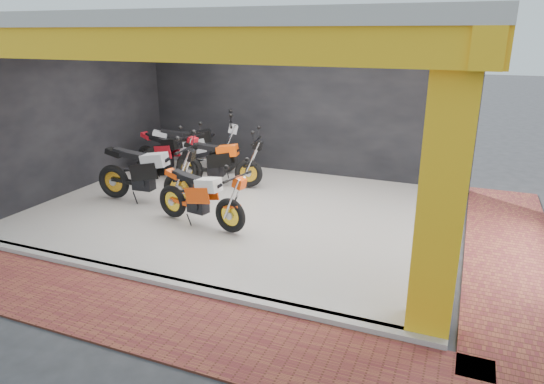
{
  "coord_description": "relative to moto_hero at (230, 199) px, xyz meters",
  "views": [
    {
      "loc": [
        3.93,
        -6.13,
        3.44
      ],
      "look_at": [
        1.01,
        0.97,
        0.9
      ],
      "focal_mm": 32.0,
      "sensor_mm": 36.0,
      "label": 1
    }
  ],
  "objects": [
    {
      "name": "moto_row_d",
      "position": [
        -1.85,
        3.27,
        0.11
      ],
      "size": [
        2.57,
        1.93,
        1.49
      ],
      "primitive_type": null,
      "rotation": [
        0.0,
        0.0,
        0.49
      ],
      "color": "#9DA0A5",
      "rests_on": "showroom_floor"
    },
    {
      "name": "floor_kerb",
      "position": [
        -0.29,
        -1.84,
        -0.68
      ],
      "size": [
        8.0,
        0.2,
        0.1
      ],
      "primitive_type": "cube",
      "color": "silver",
      "rests_on": "ground"
    },
    {
      "name": "ground",
      "position": [
        -0.29,
        -0.82,
        -0.73
      ],
      "size": [
        80.0,
        80.0,
        0.0
      ],
      "primitive_type": "plane",
      "color": "#2D2D30",
      "rests_on": "ground"
    },
    {
      "name": "corner_column",
      "position": [
        3.46,
        -1.57,
        1.02
      ],
      "size": [
        0.5,
        0.5,
        3.5
      ],
      "primitive_type": "cube",
      "color": "yellow",
      "rests_on": "ground"
    },
    {
      "name": "showroom_floor",
      "position": [
        -0.29,
        1.18,
        -0.68
      ],
      "size": [
        8.0,
        6.0,
        0.1
      ],
      "primitive_type": "cube",
      "color": "silver",
      "rests_on": "ground"
    },
    {
      "name": "header_beam_front",
      "position": [
        -0.29,
        -1.82,
        2.57
      ],
      "size": [
        8.4,
        0.3,
        0.4
      ],
      "primitive_type": "cube",
      "color": "yellow",
      "rests_on": "corner_column"
    },
    {
      "name": "moto_row_a",
      "position": [
        -1.54,
        0.82,
        0.09
      ],
      "size": [
        2.44,
        1.04,
        1.46
      ],
      "primitive_type": null,
      "rotation": [
        0.0,
        0.0,
        0.07
      ],
      "color": "black",
      "rests_on": "showroom_floor"
    },
    {
      "name": "moto_hero",
      "position": [
        0.0,
        0.0,
        0.0
      ],
      "size": [
        2.18,
        1.12,
        1.27
      ],
      "primitive_type": null,
      "rotation": [
        0.0,
        0.0,
        -0.18
      ],
      "color": "#E54209",
      "rests_on": "showroom_floor"
    },
    {
      "name": "left_wall",
      "position": [
        -4.39,
        1.18,
        1.02
      ],
      "size": [
        0.2,
        6.2,
        3.5
      ],
      "primitive_type": "cube",
      "color": "black",
      "rests_on": "ground"
    },
    {
      "name": "moto_row_c",
      "position": [
        -0.8,
        2.47,
        0.02
      ],
      "size": [
        2.26,
        1.18,
        1.31
      ],
      "primitive_type": null,
      "rotation": [
        0.0,
        0.0,
        0.18
      ],
      "color": "black",
      "rests_on": "showroom_floor"
    },
    {
      "name": "paver_right",
      "position": [
        4.51,
        1.18,
        -0.72
      ],
      "size": [
        1.4,
        7.0,
        0.03
      ],
      "primitive_type": "cube",
      "color": "brown",
      "rests_on": "ground"
    },
    {
      "name": "showroom_ceiling",
      "position": [
        -0.29,
        1.18,
        2.87
      ],
      "size": [
        8.4,
        6.4,
        0.2
      ],
      "primitive_type": "cube",
      "color": "beige",
      "rests_on": "corner_column"
    },
    {
      "name": "moto_row_b",
      "position": [
        -2.3,
        2.31,
        0.04
      ],
      "size": [
        2.34,
        1.35,
        1.35
      ],
      "primitive_type": null,
      "rotation": [
        0.0,
        0.0,
        -0.26
      ],
      "color": "red",
      "rests_on": "showroom_floor"
    },
    {
      "name": "header_beam_right",
      "position": [
        3.71,
        1.18,
        2.57
      ],
      "size": [
        0.3,
        6.4,
        0.4
      ],
      "primitive_type": "cube",
      "color": "yellow",
      "rests_on": "corner_column"
    },
    {
      "name": "back_wall",
      "position": [
        -0.29,
        4.28,
        1.02
      ],
      "size": [
        8.2,
        0.2,
        3.5
      ],
      "primitive_type": "cube",
      "color": "black",
      "rests_on": "ground"
    },
    {
      "name": "paver_front",
      "position": [
        -0.29,
        -2.62,
        -0.72
      ],
      "size": [
        9.0,
        1.4,
        0.03
      ],
      "primitive_type": "cube",
      "color": "brown",
      "rests_on": "ground"
    }
  ]
}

